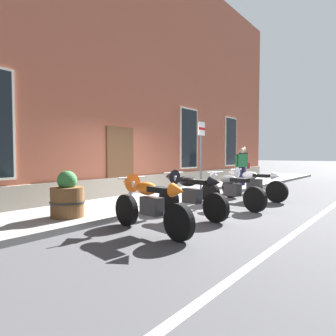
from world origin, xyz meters
TOP-DOWN VIEW (x-y plane):
  - ground_plane at (0.00, 0.00)m, footprint 140.00×140.00m
  - sidewalk at (0.00, 1.19)m, footprint 29.09×2.38m
  - lane_stripe at (0.00, -3.20)m, footprint 29.09×0.12m
  - brick_pub_facade at (-0.00, 6.11)m, footprint 23.09×7.57m
  - motorcycle_orange_sport at (-2.42, -1.04)m, footprint 0.63×2.09m
  - motorcycle_black_sport at (-0.86, -0.86)m, footprint 0.64×2.06m
  - motorcycle_grey_naked at (0.75, -1.12)m, footprint 0.73×2.10m
  - motorcycle_white_sport at (2.44, -0.96)m, footprint 0.62×2.18m
  - pedestrian_striped_shirt at (5.37, 0.67)m, footprint 0.58×0.45m
  - pedestrian_dark_jacket at (6.17, 0.97)m, footprint 0.66×0.25m
  - parking_sign at (1.76, 0.43)m, footprint 0.36×0.07m
  - barrel_planter at (-2.93, 0.74)m, footprint 0.71×0.71m

SIDE VIEW (x-z plane):
  - ground_plane at x=0.00m, z-range 0.00..0.00m
  - lane_stripe at x=0.00m, z-range 0.00..0.01m
  - sidewalk at x=0.00m, z-range 0.00..0.12m
  - motorcycle_grey_naked at x=0.75m, z-range 0.00..0.95m
  - barrel_planter at x=-2.93m, z-range 0.03..0.99m
  - motorcycle_white_sport at x=2.44m, z-range 0.05..1.07m
  - motorcycle_orange_sport at x=-2.42m, z-range 0.05..1.09m
  - motorcycle_black_sport at x=-0.86m, z-range 0.05..1.11m
  - pedestrian_striped_shirt at x=5.37m, z-range 0.21..1.78m
  - pedestrian_dark_jacket at x=6.17m, z-range 0.22..1.86m
  - parking_sign at x=1.76m, z-range 0.48..2.86m
  - brick_pub_facade at x=0.00m, z-range -0.01..8.98m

